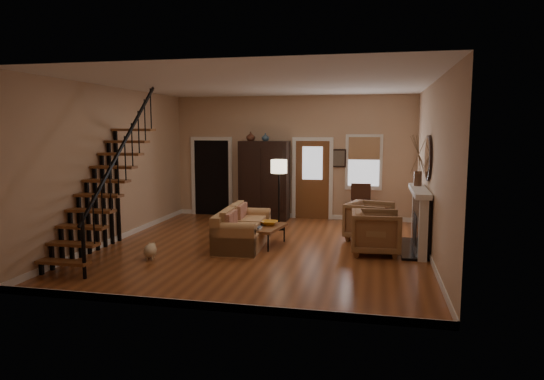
% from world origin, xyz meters
% --- Properties ---
extents(room, '(7.00, 7.33, 3.30)m').
position_xyz_m(room, '(-0.41, 1.76, 1.51)').
color(room, brown).
rests_on(room, ground).
extents(staircase, '(0.94, 2.80, 3.20)m').
position_xyz_m(staircase, '(-2.78, -1.30, 1.60)').
color(staircase, brown).
rests_on(staircase, ground).
extents(fireplace, '(0.33, 1.95, 2.30)m').
position_xyz_m(fireplace, '(3.13, 0.50, 0.74)').
color(fireplace, black).
rests_on(fireplace, ground).
extents(armoire, '(1.30, 0.60, 2.10)m').
position_xyz_m(armoire, '(-0.70, 3.15, 1.05)').
color(armoire, black).
rests_on(armoire, ground).
extents(vase_a, '(0.24, 0.24, 0.25)m').
position_xyz_m(vase_a, '(-1.05, 3.05, 2.22)').
color(vase_a, '#4C2619').
rests_on(vase_a, armoire).
extents(vase_b, '(0.20, 0.20, 0.21)m').
position_xyz_m(vase_b, '(-0.65, 3.05, 2.21)').
color(vase_b, '#334C60').
rests_on(vase_b, armoire).
extents(sofa, '(0.98, 2.05, 0.74)m').
position_xyz_m(sofa, '(-0.46, 0.13, 0.37)').
color(sofa, '#AF7F4F').
rests_on(sofa, ground).
extents(coffee_table, '(0.79, 1.15, 0.41)m').
position_xyz_m(coffee_table, '(-0.00, 0.23, 0.20)').
color(coffee_table, brown).
rests_on(coffee_table, ground).
extents(bowl, '(0.36, 0.36, 0.09)m').
position_xyz_m(bowl, '(0.05, 0.38, 0.45)').
color(bowl, orange).
rests_on(bowl, coffee_table).
extents(books, '(0.19, 0.26, 0.05)m').
position_xyz_m(books, '(-0.12, -0.07, 0.43)').
color(books, beige).
rests_on(books, coffee_table).
extents(armchair_left, '(0.98, 0.96, 0.85)m').
position_xyz_m(armchair_left, '(2.25, 0.02, 0.42)').
color(armchair_left, brown).
rests_on(armchair_left, ground).
extents(armchair_right, '(1.15, 1.13, 0.84)m').
position_xyz_m(armchair_right, '(2.11, 1.20, 0.42)').
color(armchair_right, brown).
rests_on(armchair_right, ground).
extents(floor_lamp, '(0.50, 0.50, 1.69)m').
position_xyz_m(floor_lamp, '(-0.05, 1.86, 0.85)').
color(floor_lamp, black).
rests_on(floor_lamp, ground).
extents(side_chair, '(0.54, 0.54, 1.02)m').
position_xyz_m(side_chair, '(1.85, 2.95, 0.51)').
color(side_chair, '#381D12').
rests_on(side_chair, ground).
extents(dog, '(0.35, 0.45, 0.29)m').
position_xyz_m(dog, '(-1.86, -1.28, 0.15)').
color(dog, beige).
rests_on(dog, ground).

